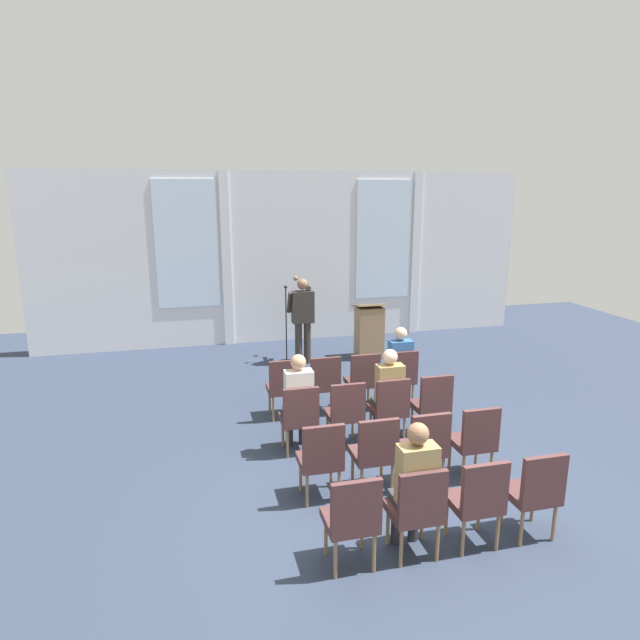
# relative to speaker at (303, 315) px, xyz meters

# --- Properties ---
(ground_plane) EXTENTS (18.11, 18.11, 0.00)m
(ground_plane) POSITION_rel_speaker_xyz_m (0.09, -5.20, -0.98)
(ground_plane) COLOR #2D384C
(rear_partition) EXTENTS (10.94, 0.14, 3.75)m
(rear_partition) POSITION_rel_speaker_xyz_m (0.11, 1.77, 0.91)
(rear_partition) COLOR silver
(rear_partition) RESTS_ON ground
(speaker) EXTENTS (0.50, 0.69, 1.69)m
(speaker) POSITION_rel_speaker_xyz_m (0.00, 0.00, 0.00)
(speaker) COLOR #332D28
(speaker) RESTS_ON ground
(mic_stand) EXTENTS (0.28, 0.28, 1.55)m
(mic_stand) POSITION_rel_speaker_xyz_m (-0.31, 0.11, -0.65)
(mic_stand) COLOR black
(mic_stand) RESTS_ON ground
(lectern) EXTENTS (0.60, 0.48, 1.16)m
(lectern) POSITION_rel_speaker_xyz_m (1.38, 0.01, -0.43)
(lectern) COLOR #93724C
(lectern) RESTS_ON ground
(chair_r0_c0) EXTENTS (0.46, 0.44, 0.94)m
(chair_r0_c0) POSITION_rel_speaker_xyz_m (-0.84, -2.55, -0.45)
(chair_r0_c0) COLOR olive
(chair_r0_c0) RESTS_ON ground
(chair_r0_c1) EXTENTS (0.46, 0.44, 0.94)m
(chair_r0_c1) POSITION_rel_speaker_xyz_m (-0.22, -2.55, -0.45)
(chair_r0_c1) COLOR olive
(chair_r0_c1) RESTS_ON ground
(chair_r0_c2) EXTENTS (0.46, 0.44, 0.94)m
(chair_r0_c2) POSITION_rel_speaker_xyz_m (0.40, -2.55, -0.45)
(chair_r0_c2) COLOR olive
(chair_r0_c2) RESTS_ON ground
(chair_r0_c3) EXTENTS (0.46, 0.44, 0.94)m
(chair_r0_c3) POSITION_rel_speaker_xyz_m (1.02, -2.55, -0.45)
(chair_r0_c3) COLOR olive
(chair_r0_c3) RESTS_ON ground
(audience_r0_c3) EXTENTS (0.36, 0.39, 1.29)m
(audience_r0_c3) POSITION_rel_speaker_xyz_m (1.02, -2.47, -0.27)
(audience_r0_c3) COLOR #2D2D33
(audience_r0_c3) RESTS_ON ground
(chair_r1_c0) EXTENTS (0.46, 0.44, 0.94)m
(chair_r1_c0) POSITION_rel_speaker_xyz_m (-0.84, -3.70, -0.45)
(chair_r1_c0) COLOR olive
(chair_r1_c0) RESTS_ON ground
(audience_r1_c0) EXTENTS (0.36, 0.39, 1.33)m
(audience_r1_c0) POSITION_rel_speaker_xyz_m (-0.84, -3.62, -0.24)
(audience_r1_c0) COLOR #2D2D33
(audience_r1_c0) RESTS_ON ground
(chair_r1_c1) EXTENTS (0.46, 0.44, 0.94)m
(chair_r1_c1) POSITION_rel_speaker_xyz_m (-0.22, -3.70, -0.45)
(chair_r1_c1) COLOR olive
(chair_r1_c1) RESTS_ON ground
(chair_r1_c2) EXTENTS (0.46, 0.44, 0.94)m
(chair_r1_c2) POSITION_rel_speaker_xyz_m (0.40, -3.70, -0.45)
(chair_r1_c2) COLOR olive
(chair_r1_c2) RESTS_ON ground
(audience_r1_c2) EXTENTS (0.36, 0.39, 1.31)m
(audience_r1_c2) POSITION_rel_speaker_xyz_m (0.40, -3.62, -0.25)
(audience_r1_c2) COLOR #2D2D33
(audience_r1_c2) RESTS_ON ground
(chair_r1_c3) EXTENTS (0.46, 0.44, 0.94)m
(chair_r1_c3) POSITION_rel_speaker_xyz_m (1.02, -3.70, -0.45)
(chair_r1_c3) COLOR olive
(chair_r1_c3) RESTS_ON ground
(chair_r2_c0) EXTENTS (0.46, 0.44, 0.94)m
(chair_r2_c0) POSITION_rel_speaker_xyz_m (-0.84, -4.85, -0.45)
(chair_r2_c0) COLOR olive
(chair_r2_c0) RESTS_ON ground
(chair_r2_c1) EXTENTS (0.46, 0.44, 0.94)m
(chair_r2_c1) POSITION_rel_speaker_xyz_m (-0.22, -4.85, -0.45)
(chair_r2_c1) COLOR olive
(chair_r2_c1) RESTS_ON ground
(chair_r2_c2) EXTENTS (0.46, 0.44, 0.94)m
(chair_r2_c2) POSITION_rel_speaker_xyz_m (0.40, -4.85, -0.45)
(chair_r2_c2) COLOR olive
(chair_r2_c2) RESTS_ON ground
(chair_r2_c3) EXTENTS (0.46, 0.44, 0.94)m
(chair_r2_c3) POSITION_rel_speaker_xyz_m (1.02, -4.85, -0.45)
(chair_r2_c3) COLOR olive
(chair_r2_c3) RESTS_ON ground
(chair_r3_c0) EXTENTS (0.46, 0.44, 0.94)m
(chair_r3_c0) POSITION_rel_speaker_xyz_m (-0.84, -5.99, -0.45)
(chair_r3_c0) COLOR olive
(chair_r3_c0) RESTS_ON ground
(chair_r3_c1) EXTENTS (0.46, 0.44, 0.94)m
(chair_r3_c1) POSITION_rel_speaker_xyz_m (-0.22, -5.99, -0.45)
(chair_r3_c1) COLOR olive
(chair_r3_c1) RESTS_ON ground
(audience_r3_c1) EXTENTS (0.36, 0.39, 1.34)m
(audience_r3_c1) POSITION_rel_speaker_xyz_m (-0.22, -5.91, -0.24)
(audience_r3_c1) COLOR #2D2D33
(audience_r3_c1) RESTS_ON ground
(chair_r3_c2) EXTENTS (0.46, 0.44, 0.94)m
(chair_r3_c2) POSITION_rel_speaker_xyz_m (0.40, -5.99, -0.45)
(chair_r3_c2) COLOR olive
(chair_r3_c2) RESTS_ON ground
(chair_r3_c3) EXTENTS (0.46, 0.44, 0.94)m
(chair_r3_c3) POSITION_rel_speaker_xyz_m (1.02, -5.99, -0.45)
(chair_r3_c3) COLOR olive
(chair_r3_c3) RESTS_ON ground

